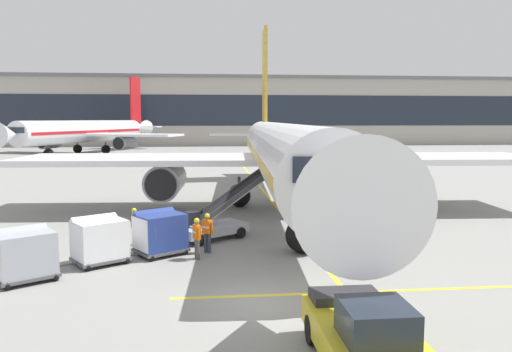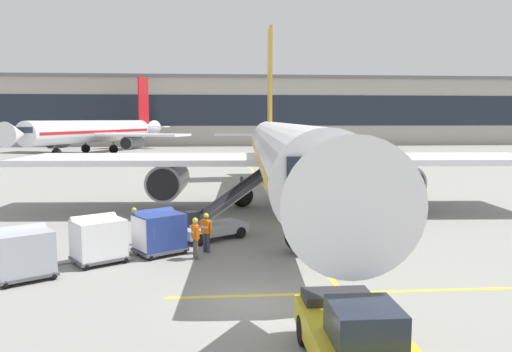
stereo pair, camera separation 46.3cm
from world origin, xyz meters
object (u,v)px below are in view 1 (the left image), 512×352
Objects in this scene: parked_airplane at (281,152)px; baggage_cart_third at (25,254)px; belt_loader at (215,220)px; ground_crew_by_carts at (156,236)px; baggage_cart_second at (99,239)px; ground_crew_by_loader at (134,224)px; safety_cone_engine_keepout at (158,217)px; ground_crew_wingwalker at (207,230)px; baggage_cart_lead at (160,232)px; ground_crew_marshaller at (197,236)px; safety_cone_wingtip at (168,218)px; distant_airplane at (88,132)px; pushback_tug at (365,335)px.

parked_airplane is 17.81m from baggage_cart_third.
baggage_cart_third is (-6.98, -5.76, 0.11)m from belt_loader.
baggage_cart_second is at bearing -170.81° from ground_crew_by_carts.
baggage_cart_third is at bearing -152.56° from ground_crew_by_carts.
ground_crew_by_loader is at bearing 115.79° from ground_crew_by_carts.
ground_crew_wingwalker is at bearing -67.34° from safety_cone_engine_keepout.
safety_cone_engine_keepout is at bearing 95.86° from baggage_cart_lead.
ground_crew_by_loader is 3.92m from ground_crew_marshaller.
baggage_cart_second is at bearing -106.54° from safety_cone_wingtip.
baggage_cart_second is at bearing -164.46° from ground_crew_wingwalker.
distant_airplane is (-17.42, 58.79, 3.31)m from safety_cone_wingtip.
ground_crew_by_loader is (-6.94, 12.35, 0.17)m from pushback_tug.
ground_crew_by_loader is at bearing -133.22° from parked_airplane.
pushback_tug reaches higher than safety_cone_wingtip.
belt_loader is 65.52m from distant_airplane.
safety_cone_engine_keepout is at bearing 82.55° from ground_crew_by_loader.
ground_crew_by_loader is 0.04× the size of distant_airplane.
ground_crew_wingwalker is at bearing -73.23° from distant_airplane.
baggage_cart_lead is 67.40m from distant_airplane.
safety_cone_wingtip is (-6.93, -4.15, -3.32)m from parked_airplane.
distant_airplane is at bearing 106.09° from safety_cone_engine_keepout.
baggage_cart_third is at bearing -79.19° from distant_airplane.
belt_loader reaches higher than baggage_cart_second.
ground_crew_marshaller is at bearing -28.82° from baggage_cart_lead.
baggage_cart_third is (-11.34, -13.47, -2.70)m from parked_airplane.
ground_crew_wingwalker is at bearing -98.92° from belt_loader.
belt_loader reaches higher than ground_crew_by_carts.
baggage_cart_lead reaches higher than ground_crew_marshaller.
pushback_tug is at bearing -50.04° from baggage_cart_second.
baggage_cart_third is at bearing -154.34° from ground_crew_wingwalker.
safety_cone_wingtip is at bearing 73.46° from baggage_cart_second.
ground_crew_by_loader is at bearing 56.27° from baggage_cart_third.
pushback_tug is 79.15m from distant_airplane.
pushback_tug is at bearing -76.51° from belt_loader.
pushback_tug is (7.94, -9.47, -0.17)m from baggage_cart_second.
safety_cone_engine_keepout is (0.63, 4.83, -0.62)m from ground_crew_by_loader.
ground_crew_by_carts is (-5.72, 9.83, 0.17)m from pushback_tug.
baggage_cart_lead is 0.07× the size of distant_airplane.
baggage_cart_second and baggage_cart_third have the same top height.
safety_cone_wingtip is (1.19, 4.49, -0.62)m from ground_crew_by_loader.
belt_loader is 1.85× the size of baggage_cart_lead.
ground_crew_marshaller and ground_crew_wingwalker have the same top height.
belt_loader is at bearing 39.56° from baggage_cart_third.
ground_crew_wingwalker is (4.34, 1.21, -0.00)m from baggage_cart_second.
baggage_cart_second is (-2.30, -1.13, 0.00)m from baggage_cart_lead.
safety_cone_wingtip is (-0.03, 7.01, -0.62)m from ground_crew_by_carts.
ground_crew_by_carts is at bearing -158.24° from ground_crew_wingwalker.
baggage_cart_third is 12.65m from pushback_tug.
safety_cone_wingtip is (0.56, -0.34, -0.00)m from safety_cone_engine_keepout.
belt_loader is at bearing -54.21° from safety_cone_wingtip.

